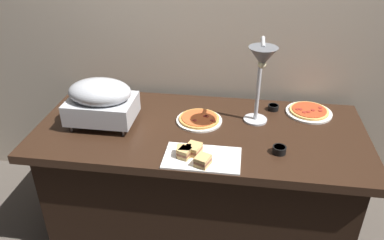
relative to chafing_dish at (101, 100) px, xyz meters
The scene contains 10 objects.
ground_plane 1.08m from the chafing_dish, ahead, with size 8.00×8.00×0.00m, color #4C443D.
back_wall 0.83m from the chafing_dish, 42.94° to the left, with size 4.40×0.04×2.40m, color #B7A893.
buffet_table 0.78m from the chafing_dish, ahead, with size 1.90×0.84×0.76m.
chafing_dish is the anchor object (origin of this frame).
heat_lamp 0.92m from the chafing_dish, ahead, with size 0.15×0.30×0.52m.
pizza_plate_front 0.58m from the chafing_dish, 10.89° to the left, with size 0.27×0.27×0.03m.
pizza_plate_center 1.26m from the chafing_dish, 13.95° to the left, with size 0.28×0.28×0.03m.
sandwich_platter 0.67m from the chafing_dish, 24.81° to the right, with size 0.39×0.23×0.06m.
sauce_cup_near 1.06m from the chafing_dish, 17.62° to the left, with size 0.07×0.07×0.03m.
sauce_cup_far 1.03m from the chafing_dish, ahead, with size 0.07×0.07×0.04m.
Camera 1 is at (0.22, -1.86, 1.89)m, focal length 35.40 mm.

